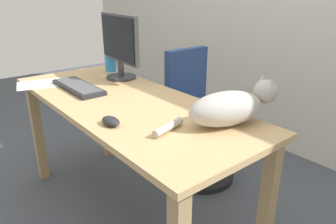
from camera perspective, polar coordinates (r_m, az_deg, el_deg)
The scene contains 9 objects.
ground_plane at distance 2.11m, azimuth -6.71°, elevation -17.68°, with size 8.00×8.00×0.00m, color #474C56.
desk at distance 1.78m, azimuth -7.61°, elevation -1.08°, with size 1.65×0.66×0.76m.
office_chair at distance 2.30m, azimuth 5.40°, elevation -2.24°, with size 0.48×0.48×0.94m.
monitor at distance 2.13m, azimuth -8.73°, elevation 11.93°, with size 0.48×0.20×0.41m.
keyboard at distance 1.98m, azimuth -15.85°, elevation 4.38°, with size 0.44×0.15×0.03m.
cat at distance 1.42m, azimuth 11.13°, elevation 0.98°, with size 0.27×0.60×0.20m.
computer_mouse at distance 1.42m, azimuth -10.25°, elevation -1.61°, with size 0.11×0.06×0.04m, color #232328.
paper_sheet at distance 2.17m, azimuth -21.68°, elevation 4.73°, with size 0.21×0.30×0.00m, color white.
water_bottle at distance 2.36m, azimuth -10.37°, elevation 9.51°, with size 0.08×0.08×0.21m.
Camera 1 is at (1.41, -0.85, 1.32)m, focal length 33.91 mm.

